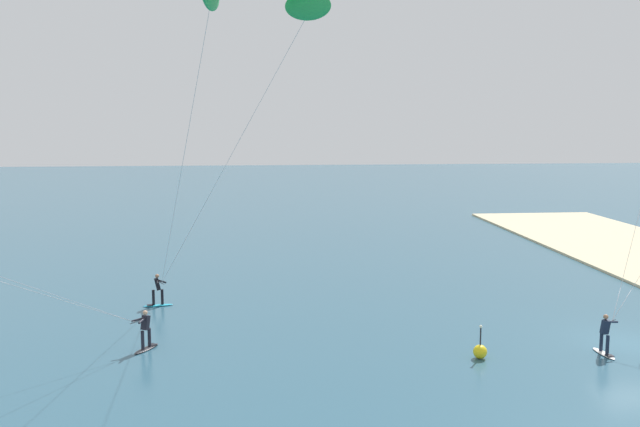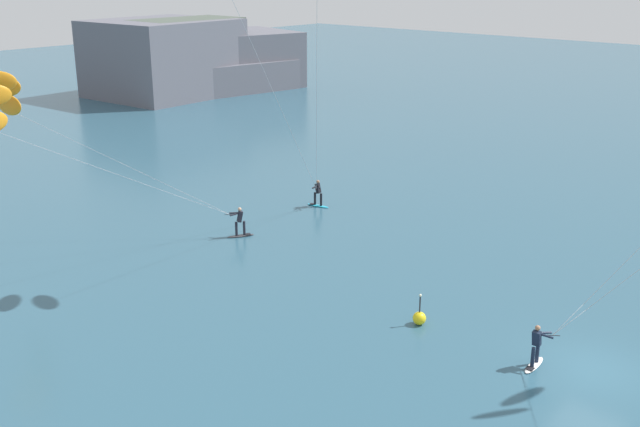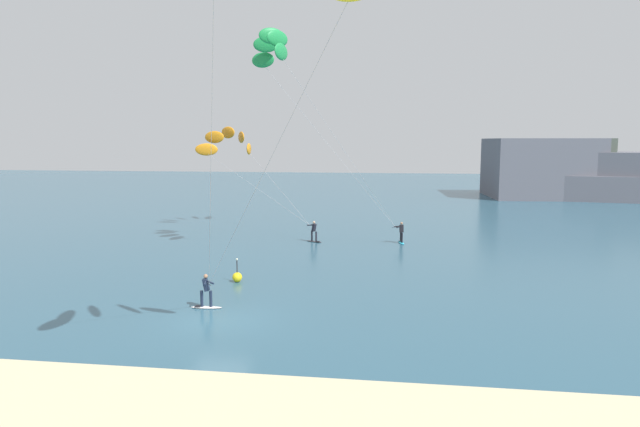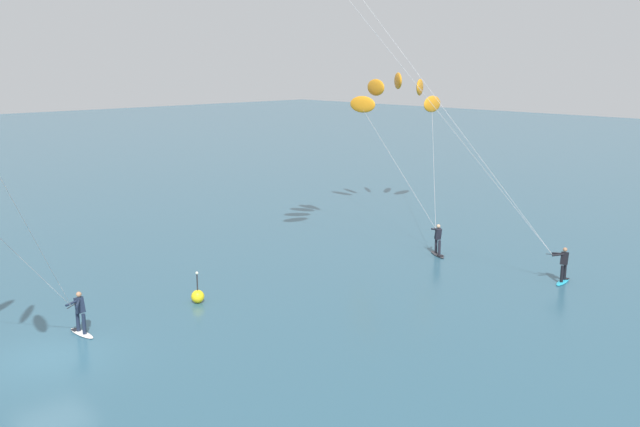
{
  "view_description": "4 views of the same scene",
  "coord_description": "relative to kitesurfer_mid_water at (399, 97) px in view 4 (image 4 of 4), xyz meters",
  "views": [
    {
      "loc": [
        -27.35,
        15.9,
        9.49
      ],
      "look_at": [
        4.75,
        12.82,
        5.15
      ],
      "focal_mm": 39.13,
      "sensor_mm": 36.0,
      "label": 1
    },
    {
      "loc": [
        -25.38,
        -8.96,
        14.34
      ],
      "look_at": [
        0.96,
        14.38,
        2.71
      ],
      "focal_mm": 42.7,
      "sensor_mm": 36.0,
      "label": 2
    },
    {
      "loc": [
        7.98,
        -23.87,
        8.01
      ],
      "look_at": [
        2.72,
        13.05,
        3.25
      ],
      "focal_mm": 31.98,
      "sensor_mm": 36.0,
      "label": 3
    },
    {
      "loc": [
        23.14,
        -8.94,
        10.06
      ],
      "look_at": [
        -0.11,
        13.08,
        3.15
      ],
      "focal_mm": 39.69,
      "sensor_mm": 36.0,
      "label": 4
    }
  ],
  "objects": [
    {
      "name": "ground_plane",
      "position": [
        7.67,
        -27.44,
        -7.74
      ],
      "size": [
        240.0,
        240.0,
        0.0
      ],
      "primitive_type": "plane",
      "color": "#2D566B"
    },
    {
      "name": "kitesurfer_mid_water",
      "position": [
        0.0,
        0.0,
        0.0
      ],
      "size": [
        12.43,
        10.69,
        9.34
      ],
      "color": "#333338",
      "rests_on": "ground"
    },
    {
      "name": "marker_buoy",
      "position": [
        6.48,
        -20.5,
        -7.44
      ],
      "size": [
        0.56,
        0.56,
        1.38
      ],
      "color": "yellow",
      "rests_on": "ground"
    }
  ]
}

